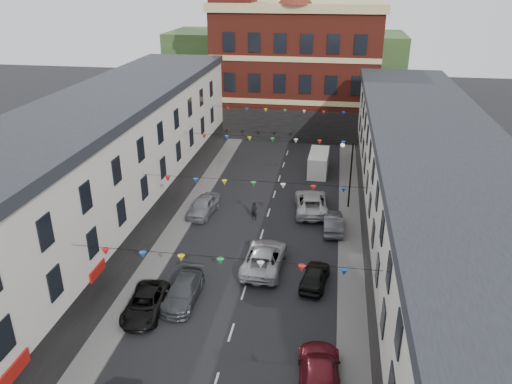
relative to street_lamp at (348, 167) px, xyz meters
The scene contains 19 objects.
ground 15.94m from the street_lamp, 115.07° to the right, with size 160.00×160.00×0.00m, color black.
pavement_left 18.43m from the street_lamp, 138.26° to the right, with size 1.80×64.00×0.15m, color #605E5B.
pavement_right 12.60m from the street_lamp, 88.33° to the right, with size 1.80×64.00×0.15m, color #605E5B.
terrace_left 22.52m from the street_lamp, 144.66° to the right, with size 8.40×56.00×10.70m.
terrace_right 14.04m from the street_lamp, 68.09° to the right, with size 8.40×56.00×9.70m.
civic_building 25.18m from the street_lamp, 105.30° to the left, with size 20.60×13.30×18.50m.
clock_tower 27.57m from the street_lamp, 123.79° to the left, with size 5.60×5.60×30.00m.
distant_hill 49.16m from the street_lamp, 102.40° to the left, with size 40.00×14.00×10.00m, color #2E4721.
street_lamp is the anchor object (origin of this frame).
car_left_c 21.09m from the street_lamp, 125.34° to the right, with size 2.12×4.60×1.28m, color black.
car_left_d 18.74m from the street_lamp, 123.35° to the right, with size 1.93×4.74×1.38m, color #3E4246.
car_left_e 12.83m from the street_lamp, 165.55° to the right, with size 1.83×4.54×1.55m, color gray.
car_right_c 21.53m from the street_lamp, 93.77° to the right, with size 2.13×5.24×1.52m, color maroon.
car_right_d 12.94m from the street_lamp, 99.54° to the right, with size 1.59×3.95×1.35m, color black.
car_right_e 5.53m from the street_lamp, 103.46° to the right, with size 1.50×4.29×1.41m, color #4D4E55.
car_right_f 4.41m from the street_lamp, 159.35° to the right, with size 2.72×5.91×1.64m, color #B8BBBD.
moving_car 12.59m from the street_lamp, 117.74° to the right, with size 2.65×5.75×1.60m, color #AAAEB2.
white_van 9.17m from the street_lamp, 108.37° to the left, with size 1.91×4.96×2.19m, color white.
pedestrian 8.91m from the street_lamp, 154.88° to the right, with size 0.59×0.39×1.62m, color black.
Camera 1 is at (5.05, -26.56, 18.88)m, focal length 35.00 mm.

